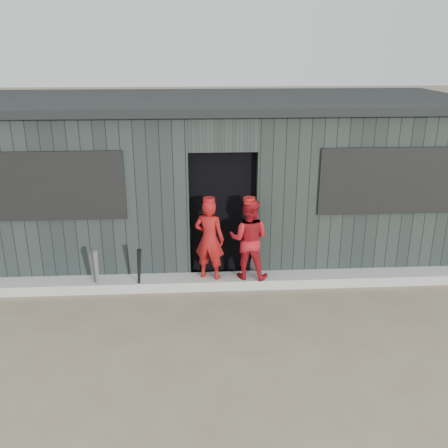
{
  "coord_description": "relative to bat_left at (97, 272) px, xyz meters",
  "views": [
    {
      "loc": [
        -0.4,
        -4.94,
        3.43
      ],
      "look_at": [
        0.0,
        1.8,
        1.0
      ],
      "focal_mm": 40.0,
      "sensor_mm": 36.0,
      "label": 1
    }
  ],
  "objects": [
    {
      "name": "player_red_left",
      "position": [
        1.62,
        0.21,
        0.39
      ],
      "size": [
        0.52,
        0.42,
        1.22
      ],
      "primitive_type": "imported",
      "rotation": [
        0.0,
        0.0,
        2.8
      ],
      "color": "maroon",
      "rests_on": "curb"
    },
    {
      "name": "curb",
      "position": [
        1.83,
        0.21,
        -0.3
      ],
      "size": [
        8.0,
        0.36,
        0.15
      ],
      "primitive_type": "cube",
      "color": "#ABABA5",
      "rests_on": "ground"
    },
    {
      "name": "bat_right",
      "position": [
        0.6,
        0.0,
        0.01
      ],
      "size": [
        0.15,
        0.31,
        0.76
      ],
      "primitive_type": "cone",
      "rotation": [
        0.32,
        0.0,
        0.28
      ],
      "color": "black",
      "rests_on": "ground"
    },
    {
      "name": "player_grey_back",
      "position": [
        2.5,
        0.62,
        0.34
      ],
      "size": [
        0.79,
        0.62,
        1.42
      ],
      "primitive_type": "imported",
      "rotation": [
        0.0,
        0.0,
        3.41
      ],
      "color": "silver",
      "rests_on": "ground"
    },
    {
      "name": "ground",
      "position": [
        1.83,
        -1.61,
        -0.37
      ],
      "size": [
        80.0,
        80.0,
        0.0
      ],
      "primitive_type": "plane",
      "color": "#746750",
      "rests_on": "ground"
    },
    {
      "name": "dugout",
      "position": [
        1.83,
        1.89,
        0.92
      ],
      "size": [
        8.3,
        3.3,
        2.62
      ],
      "color": "black",
      "rests_on": "ground"
    },
    {
      "name": "bat_mid",
      "position": [
        -0.07,
        0.1,
        -0.03
      ],
      "size": [
        0.09,
        0.23,
        0.69
      ],
      "primitive_type": "cone",
      "rotation": [
        0.23,
        0.0,
        0.11
      ],
      "color": "slate",
      "rests_on": "ground"
    },
    {
      "name": "bat_left",
      "position": [
        0.0,
        0.0,
        0.0
      ],
      "size": [
        0.13,
        0.29,
        0.74
      ],
      "primitive_type": "cone",
      "rotation": [
        0.29,
        0.0,
        0.22
      ],
      "color": "#9B9AA3",
      "rests_on": "ground"
    },
    {
      "name": "player_red_right",
      "position": [
        2.19,
        0.19,
        0.39
      ],
      "size": [
        0.69,
        0.59,
        1.22
      ],
      "primitive_type": "imported",
      "rotation": [
        0.0,
        0.0,
        2.9
      ],
      "color": "#B0151E",
      "rests_on": "curb"
    }
  ]
}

